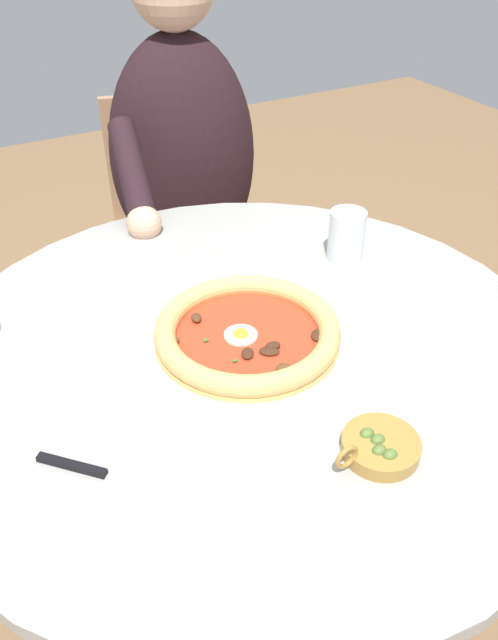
{
  "coord_description": "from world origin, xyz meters",
  "views": [
    {
      "loc": [
        0.36,
        0.66,
        1.31
      ],
      "look_at": [
        -0.01,
        -0.01,
        0.75
      ],
      "focal_mm": 35.27,
      "sensor_mm": 36.0,
      "label": 1
    }
  ],
  "objects_px": {
    "diner_person": "(188,238)",
    "cafe_chair_diner": "(182,220)",
    "olive_pan": "(379,447)",
    "fork_utensil": "(253,241)",
    "dining_table": "(248,421)",
    "water_glass": "(346,238)",
    "pizza_on_plate": "(245,335)",
    "steak_knife": "(52,461)"
  },
  "relations": [
    {
      "from": "olive_pan",
      "to": "cafe_chair_diner",
      "type": "height_order",
      "value": "cafe_chair_diner"
    },
    {
      "from": "pizza_on_plate",
      "to": "fork_utensil",
      "type": "height_order",
      "value": "pizza_on_plate"
    },
    {
      "from": "cafe_chair_diner",
      "to": "water_glass",
      "type": "bearing_deg",
      "value": 94.49
    },
    {
      "from": "dining_table",
      "to": "water_glass",
      "type": "distance_m",
      "value": 0.38
    },
    {
      "from": "dining_table",
      "to": "pizza_on_plate",
      "type": "xyz_separation_m",
      "value": [
        0.0,
        0.0,
        0.19
      ]
    },
    {
      "from": "dining_table",
      "to": "diner_person",
      "type": "bearing_deg",
      "value": -105.76
    },
    {
      "from": "pizza_on_plate",
      "to": "water_glass",
      "type": "distance_m",
      "value": 0.32
    },
    {
      "from": "steak_knife",
      "to": "cafe_chair_diner",
      "type": "relative_size",
      "value": 0.19
    },
    {
      "from": "olive_pan",
      "to": "diner_person",
      "type": "relative_size",
      "value": 0.1
    },
    {
      "from": "olive_pan",
      "to": "fork_utensil",
      "type": "relative_size",
      "value": 0.95
    },
    {
      "from": "olive_pan",
      "to": "dining_table",
      "type": "bearing_deg",
      "value": -81.58
    },
    {
      "from": "steak_knife",
      "to": "olive_pan",
      "type": "height_order",
      "value": "olive_pan"
    },
    {
      "from": "water_glass",
      "to": "cafe_chair_diner",
      "type": "relative_size",
      "value": 0.11
    },
    {
      "from": "fork_utensil",
      "to": "dining_table",
      "type": "bearing_deg",
      "value": 59.56
    },
    {
      "from": "water_glass",
      "to": "olive_pan",
      "type": "relative_size",
      "value": 0.76
    },
    {
      "from": "steak_knife",
      "to": "diner_person",
      "type": "xyz_separation_m",
      "value": [
        -0.51,
        -0.76,
        -0.2
      ]
    },
    {
      "from": "water_glass",
      "to": "fork_utensil",
      "type": "xyz_separation_m",
      "value": [
        0.12,
        -0.14,
        -0.04
      ]
    },
    {
      "from": "dining_table",
      "to": "diner_person",
      "type": "distance_m",
      "value": 0.7
    },
    {
      "from": "diner_person",
      "to": "water_glass",
      "type": "bearing_deg",
      "value": 99.72
    },
    {
      "from": "pizza_on_plate",
      "to": "steak_knife",
      "type": "relative_size",
      "value": 1.97
    },
    {
      "from": "olive_pan",
      "to": "diner_person",
      "type": "distance_m",
      "value": 0.97
    },
    {
      "from": "pizza_on_plate",
      "to": "fork_utensil",
      "type": "bearing_deg",
      "value": -121.04
    },
    {
      "from": "dining_table",
      "to": "cafe_chair_diner",
      "type": "distance_m",
      "value": 0.84
    },
    {
      "from": "olive_pan",
      "to": "steak_knife",
      "type": "bearing_deg",
      "value": -26.52
    },
    {
      "from": "olive_pan",
      "to": "cafe_chair_diner",
      "type": "relative_size",
      "value": 0.15
    },
    {
      "from": "diner_person",
      "to": "cafe_chair_diner",
      "type": "relative_size",
      "value": 1.45
    },
    {
      "from": "olive_pan",
      "to": "fork_utensil",
      "type": "bearing_deg",
      "value": -102.63
    },
    {
      "from": "water_glass",
      "to": "olive_pan",
      "type": "xyz_separation_m",
      "value": [
        0.24,
        0.41,
        -0.03
      ]
    },
    {
      "from": "fork_utensil",
      "to": "pizza_on_plate",
      "type": "bearing_deg",
      "value": 58.96
    },
    {
      "from": "steak_knife",
      "to": "fork_utensil",
      "type": "height_order",
      "value": "steak_knife"
    },
    {
      "from": "fork_utensil",
      "to": "diner_person",
      "type": "bearing_deg",
      "value": -94.0
    },
    {
      "from": "steak_knife",
      "to": "pizza_on_plate",
      "type": "bearing_deg",
      "value": -164.41
    },
    {
      "from": "steak_knife",
      "to": "olive_pan",
      "type": "distance_m",
      "value": 0.4
    },
    {
      "from": "pizza_on_plate",
      "to": "cafe_chair_diner",
      "type": "xyz_separation_m",
      "value": [
        -0.23,
        -0.8,
        -0.23
      ]
    },
    {
      "from": "pizza_on_plate",
      "to": "water_glass",
      "type": "height_order",
      "value": "water_glass"
    },
    {
      "from": "steak_knife",
      "to": "cafe_chair_diner",
      "type": "height_order",
      "value": "cafe_chair_diner"
    },
    {
      "from": "dining_table",
      "to": "pizza_on_plate",
      "type": "height_order",
      "value": "pizza_on_plate"
    },
    {
      "from": "steak_knife",
      "to": "fork_utensil",
      "type": "xyz_separation_m",
      "value": [
        -0.48,
        -0.36,
        -0.0
      ]
    },
    {
      "from": "pizza_on_plate",
      "to": "olive_pan",
      "type": "relative_size",
      "value": 2.48
    },
    {
      "from": "fork_utensil",
      "to": "diner_person",
      "type": "distance_m",
      "value": 0.44
    },
    {
      "from": "steak_knife",
      "to": "diner_person",
      "type": "relative_size",
      "value": 0.13
    },
    {
      "from": "water_glass",
      "to": "diner_person",
      "type": "xyz_separation_m",
      "value": [
        0.09,
        -0.53,
        -0.24
      ]
    }
  ]
}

